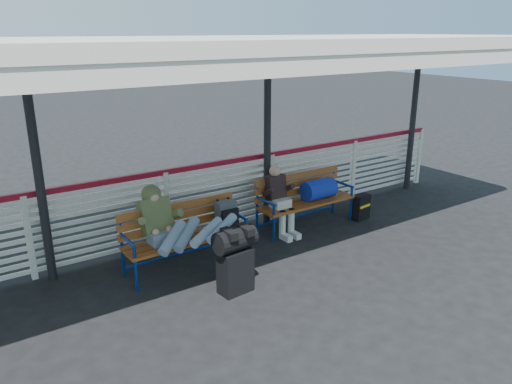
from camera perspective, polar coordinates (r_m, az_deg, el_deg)
ground at (r=6.57m, az=-2.78°, el=-11.64°), size 60.00×60.00×0.00m
fence at (r=7.84m, az=-10.17°, el=-1.54°), size 12.08×0.08×1.24m
canopy at (r=6.47m, az=-7.41°, el=16.04°), size 12.60×3.60×3.16m
luggage_stack at (r=6.42m, az=-2.39°, el=-7.51°), size 0.56×0.35×0.89m
bench_left at (r=7.19m, az=-7.09°, el=-3.91°), size 1.80×0.56×0.92m
bench_right at (r=8.61m, az=6.32°, el=-0.02°), size 1.80×0.56×0.92m
traveler_man at (r=6.72m, az=-8.04°, el=-4.19°), size 0.94×1.64×0.77m
companion_person at (r=8.20m, az=2.74°, el=-0.86°), size 0.32×0.66×1.15m
suitcase_side at (r=9.13m, az=11.90°, el=-1.70°), size 0.35×0.24×0.45m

